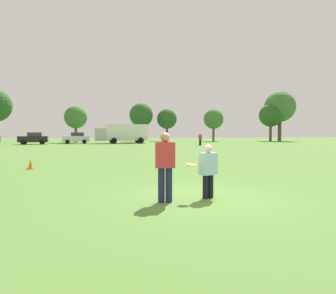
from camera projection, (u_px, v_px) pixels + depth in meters
The scene contains 15 objects.
ground_plane at pixel (198, 198), 8.22m from camera, with size 196.30×196.30×0.00m, color #517A33.
player_thrower at pixel (165, 163), 7.65m from camera, with size 0.53×0.36×1.74m.
player_defender at pixel (208, 169), 8.15m from camera, with size 0.50×0.39×1.42m.
frisbee at pixel (191, 165), 7.91m from camera, with size 0.27×0.27×0.06m.
traffic_cone at pixel (30, 164), 14.77m from camera, with size 0.32×0.32×0.48m.
parked_car_mid_left at pixel (34, 138), 46.99m from camera, with size 4.31×2.43×1.82m.
parked_car_center at pixel (76, 138), 50.13m from camera, with size 4.31×2.43×1.82m.
box_truck at pixel (122, 133), 51.45m from camera, with size 8.64×3.37×3.18m.
bystander_sideline_watcher at pixel (200, 139), 43.18m from camera, with size 0.49×0.52×1.65m.
tree_center_elm at pixel (76, 117), 55.95m from camera, with size 4.10×4.10×6.66m.
tree_east_birch at pixel (141, 115), 62.19m from camera, with size 4.75×4.75×7.71m.
tree_east_oak at pixel (167, 119), 64.35m from camera, with size 4.15×4.15×6.74m.
tree_far_east_pine at pixel (214, 119), 63.76m from camera, with size 4.10×4.10×6.67m.
tree_far_west_pine at pixel (271, 115), 65.28m from camera, with size 4.87×4.87×7.92m.
tree_horizon_center at pixel (280, 107), 66.09m from camera, with size 6.53×6.53×10.62m.
Camera 1 is at (-2.64, -7.75, 1.73)m, focal length 33.03 mm.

